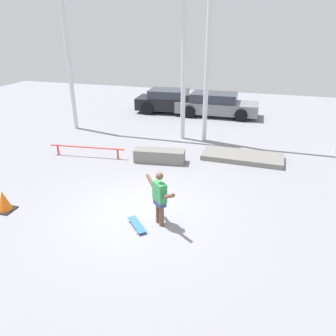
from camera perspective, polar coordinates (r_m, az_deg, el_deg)
name	(u,v)px	position (r m, az deg, el deg)	size (l,w,h in m)	color
ground_plane	(141,213)	(9.07, -4.64, -7.75)	(36.00, 36.00, 0.00)	gray
skateboarder	(160,197)	(8.18, -1.46, -5.00)	(1.05, 0.97, 1.46)	brown
skateboard	(137,224)	(8.48, -5.45, -9.77)	(0.72, 0.75, 0.08)	#2D66B2
grind_box	(159,156)	(12.16, -1.50, 2.13)	(1.86, 0.57, 0.48)	slate
manual_pad	(242,157)	(12.79, 12.85, 1.93)	(3.01, 1.27, 0.18)	slate
grind_rail	(87,148)	(12.98, -13.91, 3.32)	(2.97, 0.38, 0.42)	red
canopy_support_left	(123,53)	(14.99, -7.88, 19.23)	(5.60, 0.20, 5.86)	silver
canopy_support_right	(278,57)	(13.71, 18.66, 17.85)	(5.60, 0.20, 5.86)	silver
parked_car_black	(171,101)	(19.22, 0.49, 11.56)	(4.06, 2.07, 1.29)	black
parked_car_grey	(216,105)	(18.62, 8.40, 10.85)	(4.48, 1.91, 1.26)	slate
traffic_cone	(4,201)	(10.07, -26.71, -5.18)	(0.48, 0.48, 0.59)	black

